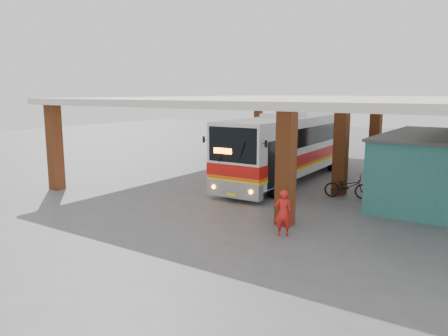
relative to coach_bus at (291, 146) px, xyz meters
name	(u,v)px	position (x,y,z in m)	size (l,w,h in m)	color
ground	(255,198)	(0.62, -5.14, -1.91)	(90.00, 90.00, 0.00)	#515154
brick_columns	(325,144)	(2.05, -0.14, 0.27)	(20.10, 21.60, 4.35)	#9B4B21
canopy_roof	(321,100)	(1.12, 1.36, 2.59)	(21.00, 23.00, 0.30)	silver
shop_building	(446,169)	(8.11, -1.14, -0.34)	(5.20, 8.20, 3.11)	#296867
coach_bus	(291,146)	(0.00, 0.00, 0.00)	(3.13, 13.25, 3.84)	white
motorcycle	(347,186)	(4.19, -2.66, -1.35)	(0.73, 2.10, 1.11)	black
pedestrian	(283,213)	(4.14, -9.33, -1.09)	(0.59, 0.39, 1.63)	red
red_chair	(394,185)	(5.70, 0.01, -1.56)	(0.52, 0.52, 0.75)	red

